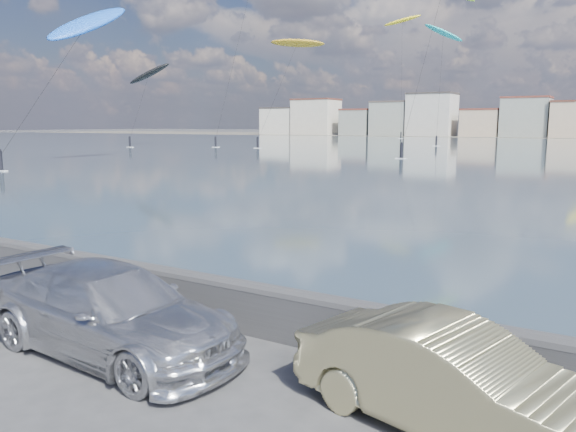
% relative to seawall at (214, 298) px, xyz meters
% --- Properties ---
extents(ground, '(700.00, 700.00, 0.00)m').
position_rel_seawall_xyz_m(ground, '(0.00, -2.70, -0.58)').
color(ground, '#333335').
rests_on(ground, ground).
extents(bay_water, '(500.00, 177.00, 0.00)m').
position_rel_seawall_xyz_m(bay_water, '(0.00, 88.80, -0.58)').
color(bay_water, '#374D5D').
rests_on(bay_water, ground).
extents(seawall, '(400.00, 0.36, 1.08)m').
position_rel_seawall_xyz_m(seawall, '(0.00, 0.00, 0.00)').
color(seawall, '#28282B').
rests_on(seawall, ground).
extents(car_silver, '(5.54, 2.49, 1.58)m').
position_rel_seawall_xyz_m(car_silver, '(-0.70, -2.10, 0.21)').
color(car_silver, silver).
rests_on(car_silver, ground).
extents(car_champagne, '(4.71, 2.55, 1.47)m').
position_rel_seawall_xyz_m(car_champagne, '(5.31, -1.56, 0.15)').
color(car_champagne, tan).
rests_on(car_champagne, ground).
extents(kitesurfer_2, '(5.71, 17.49, 17.72)m').
position_rel_seawall_xyz_m(kitesurfer_2, '(-42.99, 32.98, 13.89)').
color(kitesurfer_2, blue).
rests_on(kitesurfer_2, ground).
extents(kitesurfer_6, '(10.67, 10.52, 16.04)m').
position_rel_seawall_xyz_m(kitesurfer_6, '(-72.67, 71.73, 12.92)').
color(kitesurfer_6, black).
rests_on(kitesurfer_6, ground).
extents(kitesurfer_8, '(10.55, 16.93, 20.14)m').
position_rel_seawall_xyz_m(kitesurfer_8, '(-47.36, 84.58, 18.23)').
color(kitesurfer_8, '#BF8C19').
rests_on(kitesurfer_8, ground).
extents(kitesurfer_10, '(11.32, 10.30, 35.48)m').
position_rel_seawall_xyz_m(kitesurfer_10, '(-52.07, 153.03, 32.84)').
color(kitesurfer_10, yellow).
rests_on(kitesurfer_10, ground).
extents(kitesurfer_14, '(8.15, 10.63, 24.08)m').
position_rel_seawall_xyz_m(kitesurfer_14, '(-25.89, 104.66, 20.80)').
color(kitesurfer_14, '#19BFBF').
rests_on(kitesurfer_14, ground).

